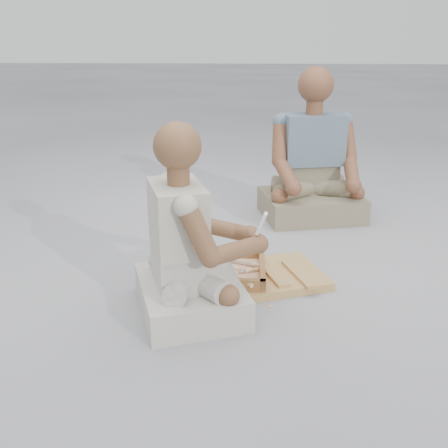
# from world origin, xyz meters

# --- Properties ---
(ground) EXTENTS (60.00, 60.00, 0.00)m
(ground) POSITION_xyz_m (0.00, 0.00, 0.00)
(ground) COLOR #A1A0A6
(ground) RESTS_ON ground
(carved_panel) EXTENTS (0.71, 0.60, 0.04)m
(carved_panel) POSITION_xyz_m (0.07, 0.14, 0.02)
(carved_panel) COLOR olive
(carved_panel) RESTS_ON ground
(tool_tray) EXTENTS (0.46, 0.37, 0.06)m
(tool_tray) POSITION_xyz_m (-0.13, 0.11, 0.06)
(tool_tray) COLOR brown
(tool_tray) RESTS_ON carved_panel
(chisel_0) EXTENTS (0.17, 0.17, 0.02)m
(chisel_0) POSITION_xyz_m (-0.00, -0.03, 0.08)
(chisel_0) COLOR silver
(chisel_0) RESTS_ON tool_tray
(chisel_1) EXTENTS (0.22, 0.08, 0.02)m
(chisel_1) POSITION_xyz_m (-0.08, 0.14, 0.06)
(chisel_1) COLOR silver
(chisel_1) RESTS_ON tool_tray
(chisel_2) EXTENTS (0.09, 0.21, 0.02)m
(chisel_2) POSITION_xyz_m (-0.04, 0.05, 0.08)
(chisel_2) COLOR silver
(chisel_2) RESTS_ON tool_tray
(chisel_3) EXTENTS (0.22, 0.02, 0.02)m
(chisel_3) POSITION_xyz_m (-0.12, 0.06, 0.07)
(chisel_3) COLOR silver
(chisel_3) RESTS_ON tool_tray
(chisel_4) EXTENTS (0.16, 0.18, 0.02)m
(chisel_4) POSITION_xyz_m (-0.08, 0.06, 0.07)
(chisel_4) COLOR silver
(chisel_4) RESTS_ON tool_tray
(chisel_5) EXTENTS (0.22, 0.08, 0.02)m
(chisel_5) POSITION_xyz_m (-0.15, 0.05, 0.07)
(chisel_5) COLOR silver
(chisel_5) RESTS_ON tool_tray
(chisel_6) EXTENTS (0.21, 0.09, 0.02)m
(chisel_6) POSITION_xyz_m (0.05, 0.17, 0.07)
(chisel_6) COLOR silver
(chisel_6) RESTS_ON tool_tray
(chisel_7) EXTENTS (0.21, 0.10, 0.02)m
(chisel_7) POSITION_xyz_m (0.01, 0.11, 0.07)
(chisel_7) COLOR silver
(chisel_7) RESTS_ON tool_tray
(wood_chip_0) EXTENTS (0.02, 0.02, 0.00)m
(wood_chip_0) POSITION_xyz_m (0.21, 0.38, 0.00)
(wood_chip_0) COLOR tan
(wood_chip_0) RESTS_ON ground
(wood_chip_1) EXTENTS (0.02, 0.02, 0.00)m
(wood_chip_1) POSITION_xyz_m (-0.12, 0.34, 0.00)
(wood_chip_1) COLOR tan
(wood_chip_1) RESTS_ON ground
(wood_chip_2) EXTENTS (0.02, 0.02, 0.00)m
(wood_chip_2) POSITION_xyz_m (0.07, 0.15, 0.00)
(wood_chip_2) COLOR tan
(wood_chip_2) RESTS_ON ground
(wood_chip_3) EXTENTS (0.02, 0.02, 0.00)m
(wood_chip_3) POSITION_xyz_m (0.14, 0.12, 0.00)
(wood_chip_3) COLOR tan
(wood_chip_3) RESTS_ON ground
(wood_chip_4) EXTENTS (0.02, 0.02, 0.00)m
(wood_chip_4) POSITION_xyz_m (0.12, -0.11, 0.00)
(wood_chip_4) COLOR tan
(wood_chip_4) RESTS_ON ground
(wood_chip_5) EXTENTS (0.02, 0.02, 0.00)m
(wood_chip_5) POSITION_xyz_m (-0.35, 0.19, 0.00)
(wood_chip_5) COLOR tan
(wood_chip_5) RESTS_ON ground
(wood_chip_6) EXTENTS (0.02, 0.02, 0.00)m
(wood_chip_6) POSITION_xyz_m (-0.08, 0.15, 0.00)
(wood_chip_6) COLOR tan
(wood_chip_6) RESTS_ON ground
(wood_chip_7) EXTENTS (0.02, 0.02, 0.00)m
(wood_chip_7) POSITION_xyz_m (0.17, 0.41, 0.00)
(wood_chip_7) COLOR tan
(wood_chip_7) RESTS_ON ground
(wood_chip_8) EXTENTS (0.02, 0.02, 0.00)m
(wood_chip_8) POSITION_xyz_m (-0.06, 0.32, 0.00)
(wood_chip_8) COLOR tan
(wood_chip_8) RESTS_ON ground
(wood_chip_9) EXTENTS (0.02, 0.02, 0.00)m
(wood_chip_9) POSITION_xyz_m (0.15, 0.01, 0.00)
(wood_chip_9) COLOR tan
(wood_chip_9) RESTS_ON ground
(wood_chip_10) EXTENTS (0.02, 0.02, 0.00)m
(wood_chip_10) POSITION_xyz_m (-0.07, -0.07, 0.00)
(wood_chip_10) COLOR tan
(wood_chip_10) RESTS_ON ground
(wood_chip_11) EXTENTS (0.02, 0.02, 0.00)m
(wood_chip_11) POSITION_xyz_m (0.18, 0.14, 0.00)
(wood_chip_11) COLOR tan
(wood_chip_11) RESTS_ON ground
(wood_chip_12) EXTENTS (0.02, 0.02, 0.00)m
(wood_chip_12) POSITION_xyz_m (-0.36, -0.05, 0.00)
(wood_chip_12) COLOR tan
(wood_chip_12) RESTS_ON ground
(wood_chip_13) EXTENTS (0.02, 0.02, 0.00)m
(wood_chip_13) POSITION_xyz_m (-0.09, 0.00, 0.00)
(wood_chip_13) COLOR tan
(wood_chip_13) RESTS_ON ground
(craftsman) EXTENTS (0.62, 0.64, 0.82)m
(craftsman) POSITION_xyz_m (-0.23, -0.17, 0.28)
(craftsman) COLOR beige
(craftsman) RESTS_ON ground
(companion) EXTENTS (0.72, 0.63, 0.97)m
(companion) POSITION_xyz_m (0.39, 1.16, 0.32)
(companion) COLOR gray
(companion) RESTS_ON ground
(mobile_phone) EXTENTS (0.05, 0.05, 0.10)m
(mobile_phone) POSITION_xyz_m (0.07, -0.11, 0.39)
(mobile_phone) COLOR silver
(mobile_phone) RESTS_ON craftsman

